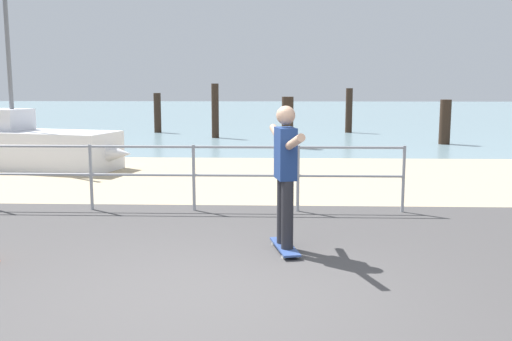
% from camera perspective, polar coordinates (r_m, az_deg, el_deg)
% --- Properties ---
extents(beach_strip, '(24.00, 6.00, 0.04)m').
position_cam_1_polar(beach_strip, '(12.27, -0.83, -0.64)').
color(beach_strip, tan).
rests_on(beach_strip, ground).
extents(sea_surface, '(72.00, 50.00, 0.04)m').
position_cam_1_polar(sea_surface, '(40.15, 1.21, 5.82)').
color(sea_surface, '#75939E').
rests_on(sea_surface, ground).
extents(railing_fence, '(11.36, 0.05, 1.05)m').
position_cam_1_polar(railing_fence, '(9.54, -20.82, 0.36)').
color(railing_fence, '#9EA0A5').
rests_on(railing_fence, ground).
extents(sailboat, '(5.07, 2.41, 4.61)m').
position_cam_1_polar(sailboat, '(14.30, -21.57, 2.18)').
color(sailboat, silver).
rests_on(sailboat, ground).
extents(skateboard, '(0.36, 0.82, 0.08)m').
position_cam_1_polar(skateboard, '(6.83, 2.89, -7.63)').
color(skateboard, '#334C8C').
rests_on(skateboard, ground).
extents(skateboarder, '(0.39, 1.43, 1.65)m').
position_cam_1_polar(skateboarder, '(6.62, 2.95, 0.28)').
color(skateboarder, '#26262B').
rests_on(skateboarder, skateboard).
extents(groyne_post_0, '(0.29, 0.29, 1.62)m').
position_cam_1_polar(groyne_post_0, '(23.58, -9.82, 5.68)').
color(groyne_post_0, '#332319').
rests_on(groyne_post_0, ground).
extents(groyne_post_1, '(0.27, 0.27, 1.99)m').
position_cam_1_polar(groyne_post_1, '(20.99, -4.10, 5.94)').
color(groyne_post_1, '#332319').
rests_on(groyne_post_1, ground).
extents(groyne_post_2, '(0.36, 0.36, 1.59)m').
position_cam_1_polar(groyne_post_2, '(17.81, 3.17, 4.82)').
color(groyne_post_2, '#332319').
rests_on(groyne_post_2, ground).
extents(groyne_post_3, '(0.27, 0.27, 1.81)m').
position_cam_1_polar(groyne_post_3, '(23.53, 9.27, 5.92)').
color(groyne_post_3, '#332319').
rests_on(groyne_post_3, ground).
extents(groyne_post_4, '(0.36, 0.36, 1.48)m').
position_cam_1_polar(groyne_post_4, '(19.72, 18.37, 4.60)').
color(groyne_post_4, '#332319').
rests_on(groyne_post_4, ground).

